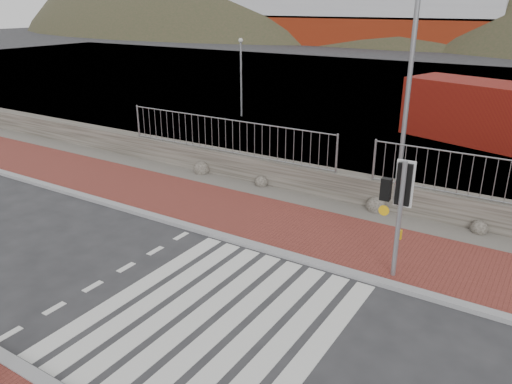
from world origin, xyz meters
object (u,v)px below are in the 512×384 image
Objects in this scene: streetlight at (418,48)px; ferry at (354,6)px; traffic_signal_far at (400,195)px; shipping_container at (479,112)px.

ferry is at bearing 123.13° from streetlight.
ferry is 6.00× the size of streetlight.
traffic_signal_far is 0.44× the size of shipping_container.
streetlight is at bearing -76.20° from shipping_container.
traffic_signal_far is at bearing -67.20° from ferry.
streetlight reaches higher than shipping_container.
shipping_container is at bearing 95.88° from streetlight.
shipping_container is at bearing -62.40° from ferry.
traffic_signal_far is 5.50m from streetlight.
streetlight is 9.73m from shipping_container.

